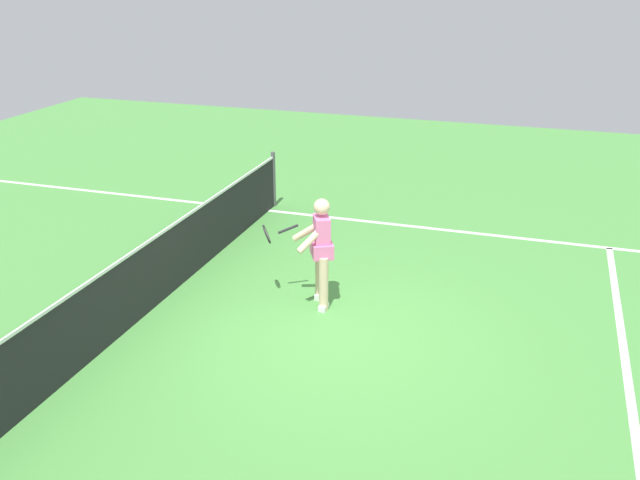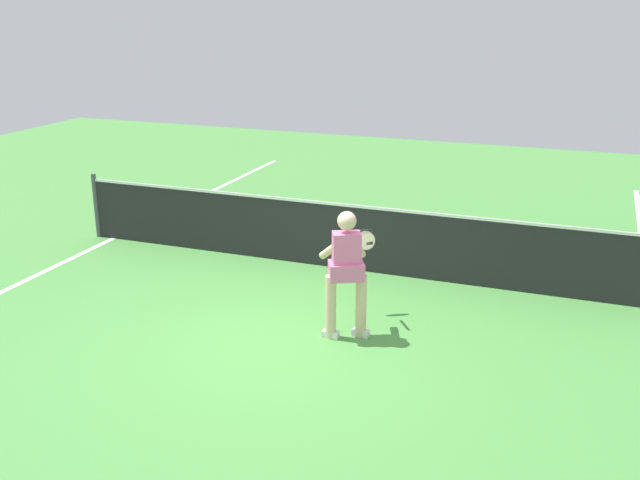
# 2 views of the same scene
# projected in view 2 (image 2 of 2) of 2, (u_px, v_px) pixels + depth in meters

# --- Properties ---
(ground_plane) EXTENTS (26.36, 26.36, 0.00)m
(ground_plane) POSITION_uv_depth(u_px,v_px,m) (278.00, 340.00, 8.62)
(ground_plane) COLOR #4C9342
(sideline_left_marking) EXTENTS (0.10, 18.27, 0.01)m
(sideline_left_marking) POSITION_uv_depth(u_px,v_px,m) (1.00, 292.00, 10.02)
(sideline_left_marking) COLOR white
(sideline_left_marking) RESTS_ON ground
(court_net) EXTENTS (8.97, 0.08, 1.08)m
(court_net) POSITION_uv_depth(u_px,v_px,m) (348.00, 237.00, 10.74)
(court_net) COLOR #4C4C51
(court_net) RESTS_ON ground
(tennis_player) EXTENTS (0.68, 1.13, 1.55)m
(tennis_player) POSITION_uv_depth(u_px,v_px,m) (347.00, 269.00, 8.48)
(tennis_player) COLOR beige
(tennis_player) RESTS_ON ground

